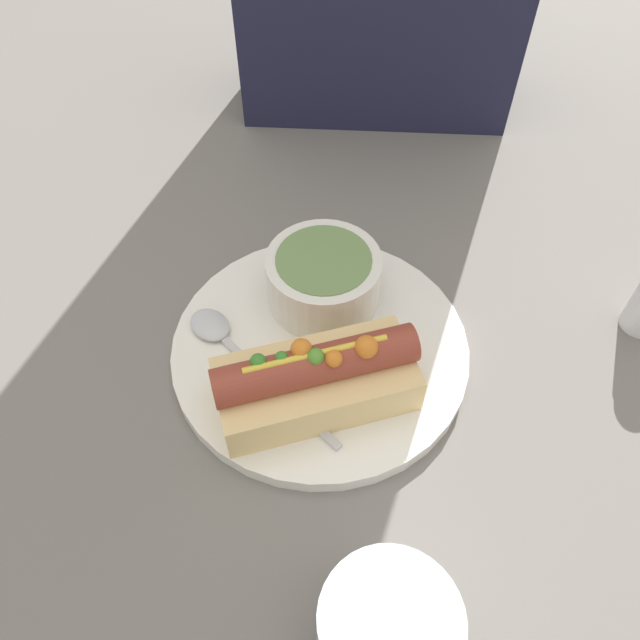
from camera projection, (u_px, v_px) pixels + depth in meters
name	position (u px, v px, depth m)	size (l,w,h in m)	color
ground_plane	(320.00, 353.00, 0.53)	(4.00, 4.00, 0.00)	slate
dinner_plate	(320.00, 349.00, 0.53)	(0.25, 0.25, 0.01)	white
hot_dog	(315.00, 378.00, 0.47)	(0.16, 0.11, 0.07)	#E5C17F
soup_bowl	(327.00, 277.00, 0.53)	(0.10, 0.10, 0.05)	silver
spoon	(226.00, 341.00, 0.52)	(0.14, 0.13, 0.01)	#B7B7BC
drinking_glass	(385.00, 637.00, 0.36)	(0.08, 0.08, 0.09)	silver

